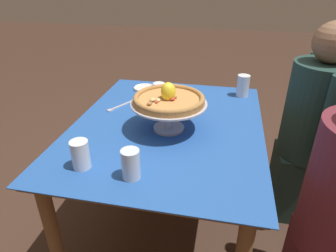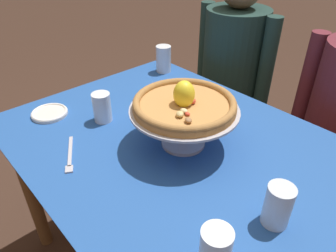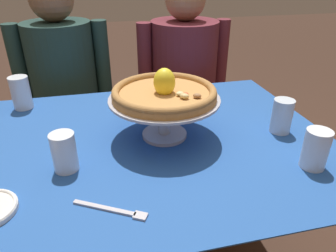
{
  "view_description": "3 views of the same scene",
  "coord_description": "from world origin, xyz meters",
  "px_view_note": "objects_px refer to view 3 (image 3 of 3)",
  "views": [
    {
      "loc": [
        1.3,
        0.27,
        1.46
      ],
      "look_at": [
        0.1,
        0.02,
        0.79
      ],
      "focal_mm": 31.52,
      "sensor_mm": 36.0,
      "label": 1
    },
    {
      "loc": [
        0.67,
        -0.62,
        1.42
      ],
      "look_at": [
        -0.0,
        -0.01,
        0.81
      ],
      "focal_mm": 33.69,
      "sensor_mm": 36.0,
      "label": 2
    },
    {
      "loc": [
        -0.16,
        -0.9,
        1.28
      ],
      "look_at": [
        0.06,
        0.03,
        0.78
      ],
      "focal_mm": 33.23,
      "sensor_mm": 36.0,
      "label": 3
    }
  ],
  "objects_px": {
    "pizza_stand": "(164,108)",
    "diner_right": "(183,89)",
    "dinner_fork": "(114,210)",
    "water_glass_side_left": "(65,154)",
    "pizza": "(164,92)",
    "water_glass_back_left": "(21,94)",
    "diner_left": "(68,100)",
    "water_glass_front_right": "(315,151)",
    "water_glass_side_right": "(281,118)"
  },
  "relations": [
    {
      "from": "pizza_stand",
      "to": "diner_right",
      "type": "relative_size",
      "value": 0.3
    },
    {
      "from": "pizza_stand",
      "to": "dinner_fork",
      "type": "height_order",
      "value": "pizza_stand"
    },
    {
      "from": "diner_right",
      "to": "water_glass_side_left",
      "type": "bearing_deg",
      "value": -124.01
    },
    {
      "from": "dinner_fork",
      "to": "pizza",
      "type": "bearing_deg",
      "value": 58.85
    },
    {
      "from": "water_glass_side_left",
      "to": "water_glass_back_left",
      "type": "relative_size",
      "value": 0.87
    },
    {
      "from": "pizza",
      "to": "dinner_fork",
      "type": "bearing_deg",
      "value": -121.15
    },
    {
      "from": "diner_right",
      "to": "pizza_stand",
      "type": "bearing_deg",
      "value": -110.46
    },
    {
      "from": "pizza",
      "to": "diner_left",
      "type": "height_order",
      "value": "diner_left"
    },
    {
      "from": "dinner_fork",
      "to": "diner_left",
      "type": "bearing_deg",
      "value": 99.35
    },
    {
      "from": "pizza_stand",
      "to": "water_glass_front_right",
      "type": "bearing_deg",
      "value": -35.93
    },
    {
      "from": "pizza_stand",
      "to": "dinner_fork",
      "type": "bearing_deg",
      "value": -121.07
    },
    {
      "from": "water_glass_front_right",
      "to": "diner_right",
      "type": "relative_size",
      "value": 0.1
    },
    {
      "from": "pizza_stand",
      "to": "water_glass_back_left",
      "type": "xyz_separation_m",
      "value": [
        -0.51,
        0.36,
        -0.05
      ]
    },
    {
      "from": "diner_left",
      "to": "dinner_fork",
      "type": "bearing_deg",
      "value": -80.65
    },
    {
      "from": "pizza",
      "to": "water_glass_side_left",
      "type": "distance_m",
      "value": 0.36
    },
    {
      "from": "water_glass_side_right",
      "to": "diner_right",
      "type": "xyz_separation_m",
      "value": [
        -0.11,
        0.84,
        -0.19
      ]
    },
    {
      "from": "pizza_stand",
      "to": "water_glass_side_left",
      "type": "relative_size",
      "value": 3.16
    },
    {
      "from": "dinner_fork",
      "to": "pizza_stand",
      "type": "bearing_deg",
      "value": 58.93
    },
    {
      "from": "water_glass_side_left",
      "to": "dinner_fork",
      "type": "xyz_separation_m",
      "value": [
        0.12,
        -0.21,
        -0.05
      ]
    },
    {
      "from": "water_glass_side_right",
      "to": "diner_left",
      "type": "relative_size",
      "value": 0.1
    },
    {
      "from": "water_glass_side_left",
      "to": "diner_right",
      "type": "xyz_separation_m",
      "value": [
        0.61,
        0.9,
        -0.19
      ]
    },
    {
      "from": "water_glass_back_left",
      "to": "pizza",
      "type": "bearing_deg",
      "value": -35.09
    },
    {
      "from": "dinner_fork",
      "to": "diner_right",
      "type": "bearing_deg",
      "value": 66.16
    },
    {
      "from": "pizza_stand",
      "to": "dinner_fork",
      "type": "relative_size",
      "value": 2.07
    },
    {
      "from": "pizza_stand",
      "to": "water_glass_side_left",
      "type": "bearing_deg",
      "value": -158.51
    },
    {
      "from": "dinner_fork",
      "to": "diner_left",
      "type": "xyz_separation_m",
      "value": [
        -0.18,
        1.1,
        -0.15
      ]
    },
    {
      "from": "pizza",
      "to": "water_glass_back_left",
      "type": "distance_m",
      "value": 0.64
    },
    {
      "from": "water_glass_front_right",
      "to": "water_glass_side_right",
      "type": "bearing_deg",
      "value": 84.08
    },
    {
      "from": "dinner_fork",
      "to": "water_glass_back_left",
      "type": "bearing_deg",
      "value": 114.32
    },
    {
      "from": "water_glass_side_right",
      "to": "water_glass_side_left",
      "type": "height_order",
      "value": "water_glass_side_right"
    },
    {
      "from": "pizza_stand",
      "to": "diner_left",
      "type": "bearing_deg",
      "value": 116.37
    },
    {
      "from": "pizza_stand",
      "to": "water_glass_side_left",
      "type": "distance_m",
      "value": 0.35
    },
    {
      "from": "water_glass_front_right",
      "to": "diner_right",
      "type": "bearing_deg",
      "value": 95.01
    },
    {
      "from": "water_glass_side_right",
      "to": "water_glass_back_left",
      "type": "height_order",
      "value": "water_glass_back_left"
    },
    {
      "from": "water_glass_front_right",
      "to": "water_glass_side_left",
      "type": "bearing_deg",
      "value": 167.82
    },
    {
      "from": "diner_left",
      "to": "diner_right",
      "type": "distance_m",
      "value": 0.67
    },
    {
      "from": "pizza_stand",
      "to": "water_glass_side_right",
      "type": "bearing_deg",
      "value": -8.8
    },
    {
      "from": "pizza_stand",
      "to": "water_glass_side_right",
      "type": "relative_size",
      "value": 3.03
    },
    {
      "from": "pizza",
      "to": "water_glass_side_right",
      "type": "xyz_separation_m",
      "value": [
        0.4,
        -0.06,
        -0.11
      ]
    },
    {
      "from": "water_glass_back_left",
      "to": "water_glass_front_right",
      "type": "bearing_deg",
      "value": -35.44
    },
    {
      "from": "water_glass_side_right",
      "to": "water_glass_side_left",
      "type": "bearing_deg",
      "value": -175.02
    },
    {
      "from": "pizza",
      "to": "dinner_fork",
      "type": "xyz_separation_m",
      "value": [
        -0.2,
        -0.33,
        -0.16
      ]
    },
    {
      "from": "pizza",
      "to": "water_glass_back_left",
      "type": "xyz_separation_m",
      "value": [
        -0.51,
        0.36,
        -0.1
      ]
    },
    {
      "from": "water_glass_side_right",
      "to": "diner_left",
      "type": "distance_m",
      "value": 1.16
    },
    {
      "from": "dinner_fork",
      "to": "water_glass_side_left",
      "type": "bearing_deg",
      "value": 119.93
    },
    {
      "from": "water_glass_side_left",
      "to": "diner_right",
      "type": "distance_m",
      "value": 1.11
    },
    {
      "from": "diner_left",
      "to": "water_glass_back_left",
      "type": "bearing_deg",
      "value": -107.8
    },
    {
      "from": "water_glass_side_right",
      "to": "water_glass_side_left",
      "type": "distance_m",
      "value": 0.73
    },
    {
      "from": "diner_right",
      "to": "water_glass_side_right",
      "type": "bearing_deg",
      "value": -82.22
    },
    {
      "from": "pizza_stand",
      "to": "diner_left",
      "type": "distance_m",
      "value": 0.9
    }
  ]
}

